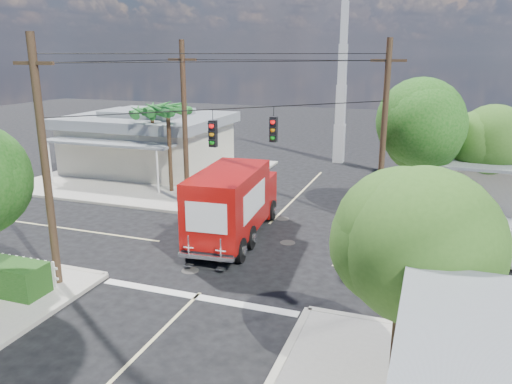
% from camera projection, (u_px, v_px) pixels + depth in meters
% --- Properties ---
extents(ground, '(120.00, 120.00, 0.00)m').
position_uv_depth(ground, '(240.00, 253.00, 21.54)').
color(ground, black).
rests_on(ground, ground).
extents(sidewalk_ne, '(14.12, 14.12, 0.14)m').
position_uv_depth(sidewalk_ne, '(492.00, 206.00, 27.87)').
color(sidewalk_ne, '#9C978D').
rests_on(sidewalk_ne, ground).
extents(sidewalk_nw, '(14.12, 14.12, 0.14)m').
position_uv_depth(sidewalk_nw, '(153.00, 175.00, 34.92)').
color(sidewalk_nw, '#9C978D').
rests_on(sidewalk_nw, ground).
extents(road_markings, '(32.00, 32.00, 0.01)m').
position_uv_depth(road_markings, '(227.00, 266.00, 20.20)').
color(road_markings, beige).
rests_on(road_markings, ground).
extents(building_nw, '(10.80, 10.20, 4.30)m').
position_uv_depth(building_nw, '(149.00, 140.00, 36.14)').
color(building_nw, beige).
rests_on(building_nw, sidewalk_nw).
extents(radio_tower, '(0.80, 0.80, 17.00)m').
position_uv_depth(radio_tower, '(341.00, 90.00, 38.01)').
color(radio_tower, silver).
rests_on(radio_tower, ground).
extents(tree_ne_front, '(4.21, 4.14, 6.66)m').
position_uv_depth(tree_ne_front, '(430.00, 129.00, 24.06)').
color(tree_ne_front, '#422D1C').
rests_on(tree_ne_front, sidewalk_ne).
extents(tree_ne_back, '(3.77, 3.66, 5.82)m').
position_uv_depth(tree_ne_back, '(483.00, 137.00, 25.37)').
color(tree_ne_back, '#422D1C').
rests_on(tree_ne_back, sidewalk_ne).
extents(tree_se, '(3.67, 3.54, 5.62)m').
position_uv_depth(tree_se, '(406.00, 243.00, 11.62)').
color(tree_se, '#422D1C').
rests_on(tree_se, sidewalk_se).
extents(palm_nw_front, '(3.01, 3.08, 5.59)m').
position_uv_depth(palm_nw_front, '(168.00, 111.00, 29.42)').
color(palm_nw_front, '#422D1C').
rests_on(palm_nw_front, sidewalk_nw).
extents(palm_nw_back, '(3.01, 3.08, 5.19)m').
position_uv_depth(palm_nw_back, '(152.00, 113.00, 31.53)').
color(palm_nw_back, '#422D1C').
rests_on(palm_nw_back, sidewalk_nw).
extents(utility_poles, '(12.00, 10.68, 9.00)m').
position_uv_depth(utility_poles, '(220.00, 138.00, 22.26)').
color(utility_poles, '#473321').
rests_on(utility_poles, ground).
extents(vending_boxes, '(1.90, 0.50, 1.10)m').
position_uv_depth(vending_boxes, '(407.00, 212.00, 24.87)').
color(vending_boxes, red).
rests_on(vending_boxes, sidewalk_ne).
extents(delivery_truck, '(3.03, 7.93, 3.36)m').
position_uv_depth(delivery_truck, '(233.00, 203.00, 22.84)').
color(delivery_truck, black).
rests_on(delivery_truck, ground).
extents(parked_car, '(6.68, 4.50, 1.70)m').
position_uv_depth(parked_car, '(510.00, 242.00, 20.46)').
color(parked_car, silver).
rests_on(parked_car, ground).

